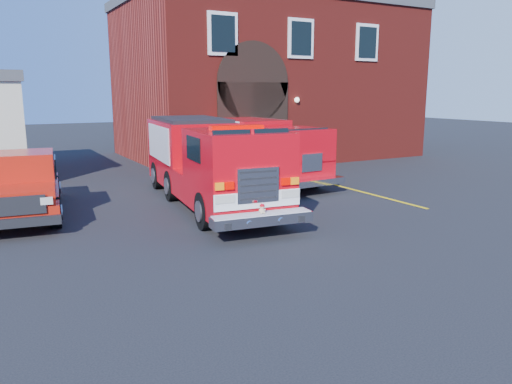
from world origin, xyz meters
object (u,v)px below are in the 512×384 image
fire_engine (208,161)px  pickup_truck (21,185)px  secondary_truck (256,148)px  fire_station (265,80)px

fire_engine → pickup_truck: (-5.43, 1.26, -0.50)m
pickup_truck → secondary_truck: bearing=11.9°
pickup_truck → secondary_truck: secondary_truck is taller
fire_engine → fire_station: bearing=52.2°
fire_station → fire_engine: 13.57m
fire_engine → secondary_truck: bearing=42.0°
fire_station → fire_engine: fire_station is taller
fire_station → pickup_truck: fire_station is taller
secondary_truck → fire_engine: bearing=-138.0°
fire_station → pickup_truck: 16.74m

